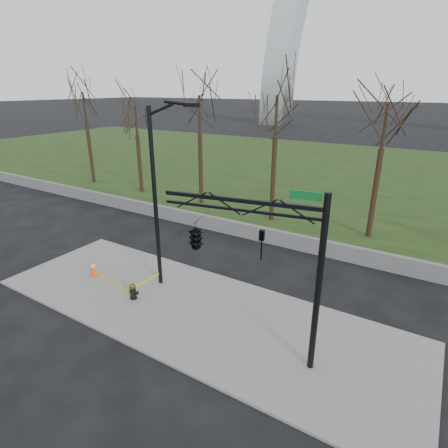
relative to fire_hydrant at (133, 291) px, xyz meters
The scene contains 10 objects.
ground 2.73m from the fire_hydrant, 15.73° to the left, with size 500.00×500.00×0.00m, color black.
sidewalk 2.72m from the fire_hydrant, 15.73° to the left, with size 18.00×6.00×0.10m, color slate.
grass_strip 30.84m from the fire_hydrant, 85.18° to the left, with size 120.00×40.00×0.06m, color #1C3112.
guardrail 9.11m from the fire_hydrant, 73.47° to the left, with size 60.00×0.30×0.90m, color #59595B.
tree_row 13.93m from the fire_hydrant, 72.73° to the left, with size 48.73×4.00×8.95m.
fire_hydrant is the anchor object (origin of this frame).
traffic_cone 3.21m from the fire_hydrant, behind, with size 0.41×0.41×0.69m.
street_light 4.58m from the fire_hydrant, 79.70° to the left, with size 2.39×0.36×8.21m.
traffic_signal_mast 5.98m from the fire_hydrant, ahead, with size 5.02×2.54×6.00m.
caution_tape 1.13m from the fire_hydrant, 156.21° to the left, with size 3.25×1.67×0.40m.
Camera 1 is at (7.82, -10.14, 8.66)m, focal length 29.00 mm.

